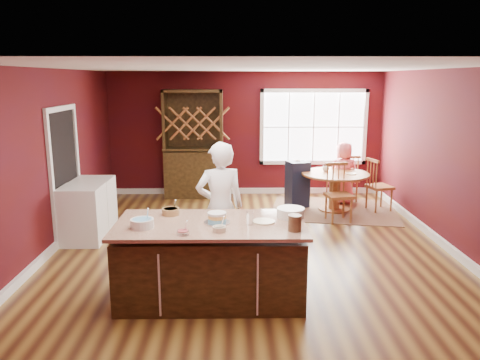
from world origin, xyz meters
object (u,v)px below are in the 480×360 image
washer (83,215)px  kitchen_island (211,262)px  dining_table (335,184)px  seated_woman (343,173)px  chair_north (347,177)px  baker (220,208)px  chair_east (380,184)px  toddler (295,167)px  dryer (94,204)px  hutch (194,144)px  layer_cake (217,218)px  high_chair (297,183)px  chair_south (339,193)px

washer → kitchen_island: bearing=-42.3°
dining_table → washer: washer is taller
seated_woman → chair_north: bearing=-126.5°
baker → washer: bearing=-40.6°
chair_east → kitchen_island: bearing=123.7°
kitchen_island → toddler: (1.50, 4.06, 0.37)m
seated_woman → dryer: 4.91m
dining_table → seated_woman: seated_woman is taller
hutch → washer: size_ratio=2.55×
washer → dryer: washer is taller
layer_cake → chair_east: size_ratio=0.29×
dining_table → dryer: (-4.36, -1.15, -0.08)m
kitchen_island → washer: (-2.11, 1.92, 0.02)m
chair_north → baker: bearing=51.4°
chair_east → hutch: bearing=56.6°
chair_north → toddler: bearing=15.0°
high_chair → dryer: (-3.66, -1.44, -0.03)m
high_chair → kitchen_island: bearing=-127.8°
kitchen_island → seated_woman: 4.90m
chair_east → toddler: (-1.63, 0.37, 0.28)m
chair_south → dryer: size_ratio=1.19×
dining_table → seated_woman: 0.57m
layer_cake → toddler: 4.31m
baker → hutch: 4.15m
hutch → dryer: bearing=-123.4°
kitchen_island → hutch: size_ratio=0.95×
layer_cake → high_chair: layer_cake is taller
chair_north → seated_woman: seated_woman is taller
dryer → chair_south: bearing=5.5°
kitchen_island → high_chair: (1.56, 4.00, 0.05)m
kitchen_island → baker: baker is taller
high_chair → dryer: high_chair is taller
chair_south → seated_woman: size_ratio=0.83×
dryer → chair_north: bearing=21.6°
baker → chair_north: 4.51m
dining_table → chair_north: chair_north is taller
chair_north → high_chair: 1.21m
baker → dryer: baker is taller
dining_table → chair_east: chair_east is taller
chair_east → chair_south: size_ratio=0.98×
hutch → layer_cake: bearing=-82.2°
hutch → kitchen_island: bearing=-83.1°
kitchen_island → toddler: 4.34m
chair_south → dryer: bearing=176.5°
seated_woman → hutch: (-3.11, 0.66, 0.51)m
washer → chair_east: bearing=18.7°
dining_table → layer_cake: bearing=-120.4°
chair_north → toddler: chair_north is taller
kitchen_island → chair_south: (2.17, 2.97, 0.10)m
baker → chair_east: bearing=-149.2°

